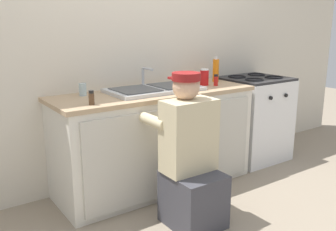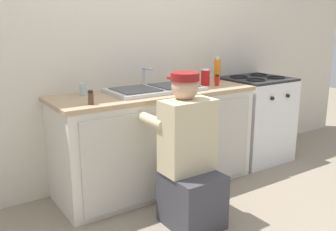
{
  "view_description": "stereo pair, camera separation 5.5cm",
  "coord_description": "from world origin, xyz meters",
  "px_view_note": "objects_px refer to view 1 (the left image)",
  "views": [
    {
      "loc": [
        -1.7,
        -2.35,
        1.45
      ],
      "look_at": [
        0.0,
        0.1,
        0.69
      ],
      "focal_mm": 40.0,
      "sensor_mm": 36.0,
      "label": 1
    },
    {
      "loc": [
        -1.66,
        -2.38,
        1.45
      ],
      "look_at": [
        0.0,
        0.1,
        0.69
      ],
      "focal_mm": 40.0,
      "sensor_mm": 36.0,
      "label": 2
    }
  ],
  "objects_px": {
    "plumber_person": "(190,163)",
    "soap_bottle_orange": "(216,70)",
    "water_glass": "(83,90)",
    "spice_bottle_pepper": "(91,98)",
    "sink_double_basin": "(154,89)",
    "soda_cup_red": "(204,77)",
    "stove_range": "(253,118)",
    "spice_bottle_red": "(216,80)"
  },
  "relations": [
    {
      "from": "plumber_person",
      "to": "soap_bottle_orange",
      "type": "distance_m",
      "value": 1.31
    },
    {
      "from": "plumber_person",
      "to": "soap_bottle_orange",
      "type": "height_order",
      "value": "soap_bottle_orange"
    },
    {
      "from": "plumber_person",
      "to": "water_glass",
      "type": "distance_m",
      "value": 1.05
    },
    {
      "from": "water_glass",
      "to": "spice_bottle_pepper",
      "type": "xyz_separation_m",
      "value": [
        -0.08,
        -0.36,
        0.0
      ]
    },
    {
      "from": "sink_double_basin",
      "to": "soda_cup_red",
      "type": "height_order",
      "value": "sink_double_basin"
    },
    {
      "from": "stove_range",
      "to": "spice_bottle_pepper",
      "type": "relative_size",
      "value": 8.51
    },
    {
      "from": "stove_range",
      "to": "plumber_person",
      "type": "relative_size",
      "value": 0.81
    },
    {
      "from": "water_glass",
      "to": "soda_cup_red",
      "type": "distance_m",
      "value": 1.14
    },
    {
      "from": "sink_double_basin",
      "to": "water_glass",
      "type": "xyz_separation_m",
      "value": [
        -0.58,
        0.16,
        0.03
      ]
    },
    {
      "from": "plumber_person",
      "to": "spice_bottle_red",
      "type": "relative_size",
      "value": 10.52
    },
    {
      "from": "sink_double_basin",
      "to": "spice_bottle_pepper",
      "type": "bearing_deg",
      "value": -163.18
    },
    {
      "from": "plumber_person",
      "to": "soda_cup_red",
      "type": "bearing_deg",
      "value": 44.56
    },
    {
      "from": "plumber_person",
      "to": "water_glass",
      "type": "height_order",
      "value": "plumber_person"
    },
    {
      "from": "spice_bottle_pepper",
      "to": "soda_cup_red",
      "type": "relative_size",
      "value": 0.69
    },
    {
      "from": "stove_range",
      "to": "water_glass",
      "type": "xyz_separation_m",
      "value": [
        -1.83,
        0.16,
        0.47
      ]
    },
    {
      "from": "soap_bottle_orange",
      "to": "soda_cup_red",
      "type": "relative_size",
      "value": 1.64
    },
    {
      "from": "sink_double_basin",
      "to": "stove_range",
      "type": "distance_m",
      "value": 1.32
    },
    {
      "from": "soda_cup_red",
      "to": "soap_bottle_orange",
      "type": "bearing_deg",
      "value": 22.64
    },
    {
      "from": "sink_double_basin",
      "to": "spice_bottle_red",
      "type": "bearing_deg",
      "value": -7.97
    },
    {
      "from": "soap_bottle_orange",
      "to": "spice_bottle_pepper",
      "type": "height_order",
      "value": "soap_bottle_orange"
    },
    {
      "from": "spice_bottle_red",
      "to": "soap_bottle_orange",
      "type": "bearing_deg",
      "value": 48.9
    },
    {
      "from": "sink_double_basin",
      "to": "plumber_person",
      "type": "xyz_separation_m",
      "value": [
        -0.14,
        -0.68,
        -0.42
      ]
    },
    {
      "from": "sink_double_basin",
      "to": "stove_range",
      "type": "height_order",
      "value": "sink_double_basin"
    },
    {
      "from": "water_glass",
      "to": "plumber_person",
      "type": "bearing_deg",
      "value": -62.42
    },
    {
      "from": "soda_cup_red",
      "to": "spice_bottle_red",
      "type": "height_order",
      "value": "soda_cup_red"
    },
    {
      "from": "soap_bottle_orange",
      "to": "spice_bottle_pepper",
      "type": "distance_m",
      "value": 1.47
    },
    {
      "from": "soap_bottle_orange",
      "to": "soda_cup_red",
      "type": "bearing_deg",
      "value": -157.36
    },
    {
      "from": "sink_double_basin",
      "to": "stove_range",
      "type": "relative_size",
      "value": 0.89
    },
    {
      "from": "water_glass",
      "to": "soap_bottle_orange",
      "type": "height_order",
      "value": "soap_bottle_orange"
    },
    {
      "from": "spice_bottle_pepper",
      "to": "soda_cup_red",
      "type": "height_order",
      "value": "soda_cup_red"
    },
    {
      "from": "stove_range",
      "to": "soap_bottle_orange",
      "type": "relative_size",
      "value": 3.58
    },
    {
      "from": "sink_double_basin",
      "to": "spice_bottle_pepper",
      "type": "distance_m",
      "value": 0.69
    },
    {
      "from": "stove_range",
      "to": "spice_bottle_pepper",
      "type": "distance_m",
      "value": 1.97
    },
    {
      "from": "plumber_person",
      "to": "stove_range",
      "type": "bearing_deg",
      "value": 26.22
    },
    {
      "from": "spice_bottle_pepper",
      "to": "plumber_person",
      "type": "bearing_deg",
      "value": -42.93
    },
    {
      "from": "water_glass",
      "to": "spice_bottle_pepper",
      "type": "distance_m",
      "value": 0.37
    },
    {
      "from": "spice_bottle_pepper",
      "to": "soda_cup_red",
      "type": "bearing_deg",
      "value": 9.21
    },
    {
      "from": "soap_bottle_orange",
      "to": "soda_cup_red",
      "type": "height_order",
      "value": "soap_bottle_orange"
    },
    {
      "from": "water_glass",
      "to": "sink_double_basin",
      "type": "bearing_deg",
      "value": -15.17
    },
    {
      "from": "soap_bottle_orange",
      "to": "spice_bottle_pepper",
      "type": "xyz_separation_m",
      "value": [
        -1.44,
        -0.29,
        -0.06
      ]
    },
    {
      "from": "sink_double_basin",
      "to": "soda_cup_red",
      "type": "xyz_separation_m",
      "value": [
        0.55,
        -0.0,
        0.06
      ]
    },
    {
      "from": "water_glass",
      "to": "spice_bottle_red",
      "type": "height_order",
      "value": "spice_bottle_red"
    }
  ]
}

